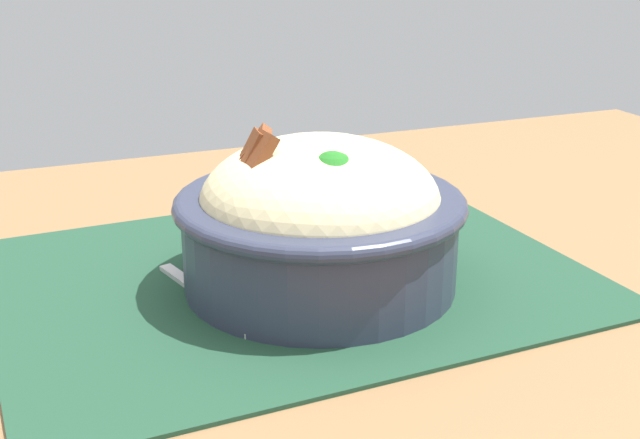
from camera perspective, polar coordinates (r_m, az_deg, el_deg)
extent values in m
cube|color=olive|center=(0.63, -2.64, -5.41)|extent=(1.27, 0.77, 0.02)
cylinder|color=brown|center=(1.32, 17.14, -10.84)|extent=(0.04, 0.04, 0.75)
cube|color=#1E422D|center=(0.63, -2.09, -3.82)|extent=(0.44, 0.35, 0.00)
cylinder|color=#2D3347|center=(0.60, 0.00, -1.42)|extent=(0.20, 0.20, 0.07)
torus|color=#2D3347|center=(0.59, 0.00, 1.13)|extent=(0.21, 0.21, 0.01)
ellipsoid|color=beige|center=(0.59, 0.00, 1.22)|extent=(0.18, 0.18, 0.09)
sphere|color=#226E20|center=(0.59, -2.60, 3.74)|extent=(0.04, 0.04, 0.04)
sphere|color=#226E20|center=(0.55, 0.84, 2.75)|extent=(0.04, 0.04, 0.04)
cylinder|color=orange|center=(0.57, 0.19, 2.75)|extent=(0.04, 0.01, 0.01)
cylinder|color=orange|center=(0.55, 2.45, 2.13)|extent=(0.01, 0.04, 0.01)
cylinder|color=orange|center=(0.55, -1.80, 2.00)|extent=(0.02, 0.03, 0.01)
cube|color=brown|center=(0.58, -5.06, 4.25)|extent=(0.04, 0.03, 0.04)
cube|color=brown|center=(0.57, -4.99, 3.86)|extent=(0.03, 0.02, 0.04)
cube|color=brown|center=(0.56, -4.67, 3.65)|extent=(0.04, 0.02, 0.04)
cube|color=#BCBCBC|center=(0.62, -9.00, -4.22)|extent=(0.03, 0.07, 0.00)
cube|color=#BCBCBC|center=(0.59, -7.11, -5.57)|extent=(0.01, 0.01, 0.00)
cube|color=#BCBCBC|center=(0.57, -6.16, -6.24)|extent=(0.03, 0.03, 0.00)
cube|color=#BCBCBC|center=(0.55, -5.64, -7.42)|extent=(0.01, 0.02, 0.00)
cube|color=#BCBCBC|center=(0.55, -5.11, -7.26)|extent=(0.01, 0.02, 0.00)
cube|color=#BCBCBC|center=(0.55, -4.56, -7.10)|extent=(0.01, 0.02, 0.00)
cube|color=#BCBCBC|center=(0.56, -4.04, -6.94)|extent=(0.01, 0.02, 0.00)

